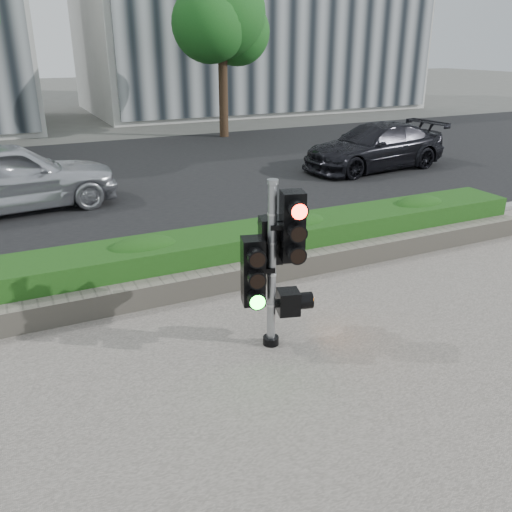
# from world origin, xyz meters

# --- Properties ---
(ground) EXTENTS (120.00, 120.00, 0.00)m
(ground) POSITION_xyz_m (0.00, 0.00, 0.00)
(ground) COLOR #51514C
(ground) RESTS_ON ground
(sidewalk) EXTENTS (16.00, 11.00, 0.03)m
(sidewalk) POSITION_xyz_m (0.00, -2.50, 0.01)
(sidewalk) COLOR #9E9389
(sidewalk) RESTS_ON ground
(road) EXTENTS (60.00, 13.00, 0.02)m
(road) POSITION_xyz_m (0.00, 10.00, 0.01)
(road) COLOR black
(road) RESTS_ON ground
(curb) EXTENTS (60.00, 0.25, 0.12)m
(curb) POSITION_xyz_m (0.00, 3.15, 0.06)
(curb) COLOR gray
(curb) RESTS_ON ground
(stone_wall) EXTENTS (12.00, 0.32, 0.34)m
(stone_wall) POSITION_xyz_m (0.00, 1.90, 0.20)
(stone_wall) COLOR gray
(stone_wall) RESTS_ON sidewalk
(hedge) EXTENTS (12.00, 1.00, 0.68)m
(hedge) POSITION_xyz_m (0.00, 2.55, 0.37)
(hedge) COLOR #2F7F27
(hedge) RESTS_ON sidewalk
(tree_right) EXTENTS (4.10, 3.58, 6.53)m
(tree_right) POSITION_xyz_m (5.48, 15.55, 4.48)
(tree_right) COLOR black
(tree_right) RESTS_ON ground
(traffic_signal) EXTENTS (0.78, 0.63, 2.12)m
(traffic_signal) POSITION_xyz_m (-0.20, 0.15, 1.20)
(traffic_signal) COLOR black
(traffic_signal) RESTS_ON sidewalk
(car_silver) EXTENTS (4.79, 2.34, 1.58)m
(car_silver) POSITION_xyz_m (-2.82, 7.87, 0.81)
(car_silver) COLOR silver
(car_silver) RESTS_ON road
(car_dark) EXTENTS (4.74, 2.25, 1.33)m
(car_dark) POSITION_xyz_m (7.24, 7.94, 0.69)
(car_dark) COLOR black
(car_dark) RESTS_ON road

